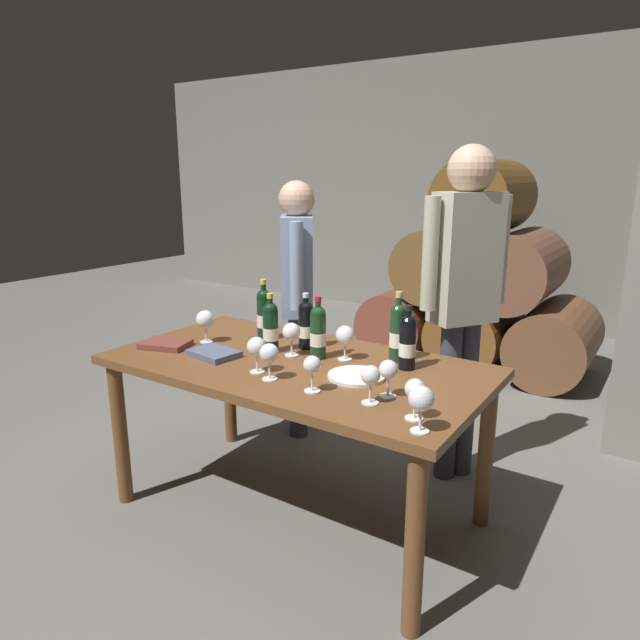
{
  "coord_description": "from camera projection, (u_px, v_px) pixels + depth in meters",
  "views": [
    {
      "loc": [
        1.41,
        -1.96,
        1.58
      ],
      "look_at": [
        0.0,
        0.2,
        0.91
      ],
      "focal_mm": 31.77,
      "sensor_mm": 36.0,
      "label": 1
    }
  ],
  "objects": [
    {
      "name": "leather_ledger",
      "position": [
        166.0,
        344.0,
        2.75
      ],
      "size": [
        0.26,
        0.22,
        0.03
      ],
      "primitive_type": "cube",
      "rotation": [
        0.0,
        0.0,
        0.3
      ],
      "color": "brown",
      "rests_on": "dining_table"
    },
    {
      "name": "sommelier_presenting",
      "position": [
        464.0,
        285.0,
        2.81
      ],
      "size": [
        0.33,
        0.43,
        1.72
      ],
      "color": "#383842",
      "rests_on": "ground_plane"
    },
    {
      "name": "wine_glass_7",
      "position": [
        371.0,
        377.0,
        2.06
      ],
      "size": [
        0.07,
        0.07,
        0.15
      ],
      "color": "white",
      "rests_on": "dining_table"
    },
    {
      "name": "wine_bottle_3",
      "position": [
        271.0,
        327.0,
        2.65
      ],
      "size": [
        0.07,
        0.07,
        0.28
      ],
      "color": "black",
      "rests_on": "dining_table"
    },
    {
      "name": "tasting_notebook",
      "position": [
        214.0,
        353.0,
        2.61
      ],
      "size": [
        0.24,
        0.19,
        0.03
      ],
      "primitive_type": "cube",
      "rotation": [
        0.0,
        0.0,
        -0.14
      ],
      "color": "#4C5670",
      "rests_on": "dining_table"
    },
    {
      "name": "wine_bottle_2",
      "position": [
        318.0,
        332.0,
        2.56
      ],
      "size": [
        0.07,
        0.07,
        0.29
      ],
      "color": "#19381E",
      "rests_on": "dining_table"
    },
    {
      "name": "wine_glass_0",
      "position": [
        388.0,
        371.0,
        2.12
      ],
      "size": [
        0.07,
        0.07,
        0.15
      ],
      "color": "white",
      "rests_on": "dining_table"
    },
    {
      "name": "wine_bottle_1",
      "position": [
        408.0,
        342.0,
        2.42
      ],
      "size": [
        0.07,
        0.07,
        0.28
      ],
      "color": "black",
      "rests_on": "dining_table"
    },
    {
      "name": "barrel_stack",
      "position": [
        479.0,
        287.0,
        4.67
      ],
      "size": [
        1.86,
        0.9,
        1.69
      ],
      "color": "brown",
      "rests_on": "ground_plane"
    },
    {
      "name": "serving_plate",
      "position": [
        356.0,
        376.0,
        2.34
      ],
      "size": [
        0.24,
        0.24,
        0.01
      ],
      "primitive_type": "cylinder",
      "color": "white",
      "rests_on": "dining_table"
    },
    {
      "name": "taster_seated_left",
      "position": [
        297.0,
        288.0,
        3.35
      ],
      "size": [
        0.33,
        0.42,
        1.54
      ],
      "color": "#383842",
      "rests_on": "ground_plane"
    },
    {
      "name": "wine_glass_2",
      "position": [
        291.0,
        333.0,
        2.6
      ],
      "size": [
        0.08,
        0.08,
        0.16
      ],
      "color": "white",
      "rests_on": "dining_table"
    },
    {
      "name": "wine_glass_4",
      "position": [
        312.0,
        366.0,
        2.17
      ],
      "size": [
        0.07,
        0.07,
        0.15
      ],
      "color": "white",
      "rests_on": "dining_table"
    },
    {
      "name": "wine_bottle_5",
      "position": [
        306.0,
        324.0,
        2.71
      ],
      "size": [
        0.07,
        0.07,
        0.27
      ],
      "color": "black",
      "rests_on": "dining_table"
    },
    {
      "name": "wine_glass_1",
      "position": [
        205.0,
        320.0,
        2.81
      ],
      "size": [
        0.09,
        0.09,
        0.16
      ],
      "color": "white",
      "rests_on": "dining_table"
    },
    {
      "name": "wine_bottle_4",
      "position": [
        264.0,
        314.0,
        2.85
      ],
      "size": [
        0.07,
        0.07,
        0.31
      ],
      "color": "black",
      "rests_on": "dining_table"
    },
    {
      "name": "wine_glass_9",
      "position": [
        257.0,
        348.0,
        2.38
      ],
      "size": [
        0.08,
        0.08,
        0.16
      ],
      "color": "white",
      "rests_on": "dining_table"
    },
    {
      "name": "wine_bottle_0",
      "position": [
        398.0,
        332.0,
        2.52
      ],
      "size": [
        0.07,
        0.07,
        0.32
      ],
      "color": "#19381E",
      "rests_on": "dining_table"
    },
    {
      "name": "wine_glass_5",
      "position": [
        421.0,
        400.0,
        1.83
      ],
      "size": [
        0.09,
        0.09,
        0.16
      ],
      "color": "white",
      "rests_on": "dining_table"
    },
    {
      "name": "wine_glass_6",
      "position": [
        415.0,
        391.0,
        1.92
      ],
      "size": [
        0.07,
        0.07,
        0.15
      ],
      "color": "white",
      "rests_on": "dining_table"
    },
    {
      "name": "wine_glass_8",
      "position": [
        345.0,
        336.0,
        2.54
      ],
      "size": [
        0.09,
        0.09,
        0.16
      ],
      "color": "white",
      "rests_on": "dining_table"
    },
    {
      "name": "ground_plane",
      "position": [
        297.0,
        511.0,
        2.73
      ],
      "size": [
        14.0,
        14.0,
        0.0
      ],
      "primitive_type": "plane",
      "color": "#66635E"
    },
    {
      "name": "cellar_back_wall",
      "position": [
        534.0,
        191.0,
        5.78
      ],
      "size": [
        10.0,
        0.24,
        2.8
      ],
      "primitive_type": "cube",
      "color": "slate",
      "rests_on": "ground_plane"
    },
    {
      "name": "dining_table",
      "position": [
        296.0,
        381.0,
        2.57
      ],
      "size": [
        1.7,
        0.9,
        0.76
      ],
      "color": "brown",
      "rests_on": "ground_plane"
    },
    {
      "name": "wine_glass_3",
      "position": [
        269.0,
        354.0,
        2.3
      ],
      "size": [
        0.08,
        0.08,
        0.15
      ],
      "color": "white",
      "rests_on": "dining_table"
    }
  ]
}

